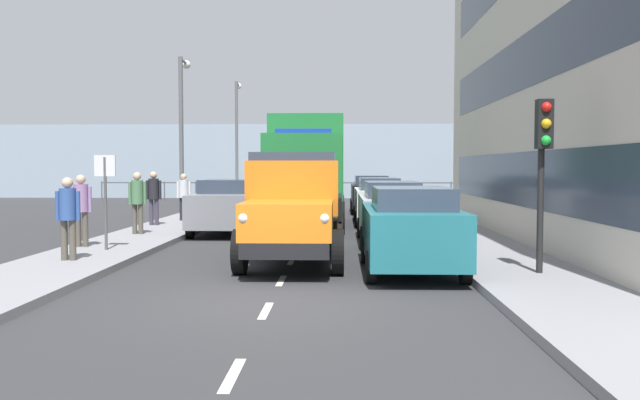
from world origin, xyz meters
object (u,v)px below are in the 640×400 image
object	(u,v)px
pedestrian_near_railing	(154,193)
car_teal_kerbside_near	(411,228)
pedestrian_couple_a	(137,197)
pedestrian_by_lamp	(184,193)
lorry_cargo_green	(308,168)
car_white_kerbside_2	(378,200)
car_black_kerbside_3	(371,194)
lamp_post_far	(237,131)
lamp_post_promenade	(182,123)
car_grey_oppositeside_0	(226,206)
car_silver_kerbside_1	(391,211)
pedestrian_couple_b	(68,211)
pedestrian_in_dark_coat	(81,204)
truck_vintage_orange	(293,211)
traffic_light_near	(543,148)
street_sign	(105,185)

from	to	relation	value
pedestrian_near_railing	car_teal_kerbside_near	bearing A→B (deg)	131.30
car_teal_kerbside_near	pedestrian_couple_a	bearing A→B (deg)	-38.58
pedestrian_couple_a	pedestrian_by_lamp	size ratio (longest dim) A/B	1.05
lorry_cargo_green	car_white_kerbside_2	size ratio (longest dim) A/B	1.82
car_black_kerbside_3	lamp_post_far	world-z (taller)	lamp_post_far
car_black_kerbside_3	lamp_post_promenade	xyz separation A→B (m)	(7.26, 5.80, 2.87)
pedestrian_couple_a	car_grey_oppositeside_0	bearing A→B (deg)	-146.65
car_teal_kerbside_near	car_silver_kerbside_1	distance (m)	5.01
car_grey_oppositeside_0	lamp_post_far	xyz separation A→B (m)	(2.12, -15.57, 3.21)
car_teal_kerbside_near	car_silver_kerbside_1	xyz separation A→B (m)	(0.00, -5.01, 0.00)
car_white_kerbside_2	lorry_cargo_green	bearing A→B (deg)	18.16
car_teal_kerbside_near	pedestrian_couple_b	xyz separation A→B (m)	(7.14, -0.52, 0.29)
car_teal_kerbside_near	pedestrian_near_railing	distance (m)	11.69
car_grey_oppositeside_0	pedestrian_in_dark_coat	distance (m)	5.38
car_black_kerbside_3	pedestrian_couple_b	size ratio (longest dim) A/B	2.19
pedestrian_in_dark_coat	car_black_kerbside_3	bearing A→B (deg)	-119.02
lorry_cargo_green	car_teal_kerbside_near	size ratio (longest dim) A/B	2.04
truck_vintage_orange	pedestrian_couple_a	distance (m)	6.91
car_grey_oppositeside_0	lamp_post_far	bearing A→B (deg)	-82.24
lamp_post_promenade	truck_vintage_orange	bearing A→B (deg)	115.83
car_silver_kerbside_1	lamp_post_far	xyz separation A→B (m)	(7.13, -17.96, 3.21)
car_teal_kerbside_near	pedestrian_in_dark_coat	xyz separation A→B (m)	(7.78, -2.81, 0.31)
car_grey_oppositeside_0	car_white_kerbside_2	bearing A→B (deg)	-144.56
car_silver_kerbside_1	car_white_kerbside_2	size ratio (longest dim) A/B	0.99
car_silver_kerbside_1	lorry_cargo_green	bearing A→B (deg)	-63.46
pedestrian_couple_b	lamp_post_promenade	distance (m)	10.83
truck_vintage_orange	traffic_light_near	xyz separation A→B (m)	(-4.73, 1.94, 1.29)
pedestrian_couple_a	street_sign	size ratio (longest dim) A/B	0.81
truck_vintage_orange	lorry_cargo_green	world-z (taller)	lorry_cargo_green
car_white_kerbside_2	street_sign	size ratio (longest dim) A/B	2.00
car_black_kerbside_3	pedestrian_couple_a	size ratio (longest dim) A/B	2.12
pedestrian_couple_a	pedestrian_by_lamp	xyz separation A→B (m)	(-0.19, -4.85, -0.06)
pedestrian_couple_b	pedestrian_in_dark_coat	size ratio (longest dim) A/B	0.98
car_white_kerbside_2	car_grey_oppositeside_0	distance (m)	6.14
car_black_kerbside_3	pedestrian_couple_b	distance (m)	17.81
pedestrian_couple_b	pedestrian_couple_a	distance (m)	5.35
pedestrian_near_railing	car_white_kerbside_2	bearing A→B (deg)	-164.13
lorry_cargo_green	car_white_kerbside_2	bearing A→B (deg)	-161.84
truck_vintage_orange	car_grey_oppositeside_0	distance (m)	6.89
pedestrian_couple_a	car_white_kerbside_2	bearing A→B (deg)	-145.21
car_grey_oppositeside_0	pedestrian_couple_a	bearing A→B (deg)	33.35
street_sign	car_black_kerbside_3	bearing A→B (deg)	-115.54
car_teal_kerbside_near	pedestrian_by_lamp	distance (m)	12.89
pedestrian_near_railing	pedestrian_by_lamp	world-z (taller)	pedestrian_near_railing
truck_vintage_orange	traffic_light_near	distance (m)	5.27
pedestrian_couple_b	pedestrian_in_dark_coat	xyz separation A→B (m)	(0.64, -2.29, 0.02)
truck_vintage_orange	lamp_post_far	size ratio (longest dim) A/B	0.85
pedestrian_near_railing	car_black_kerbside_3	bearing A→B (deg)	-133.74
car_white_kerbside_2	traffic_light_near	xyz separation A→B (m)	(-2.31, 11.88, 1.58)
lorry_cargo_green	pedestrian_by_lamp	bearing A→B (deg)	-7.22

